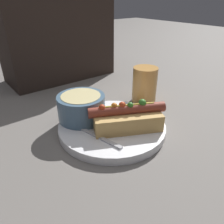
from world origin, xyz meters
The scene contains 7 objects.
ground_plane centered at (0.00, 0.00, 0.00)m, with size 4.00×4.00×0.00m, color slate.
dinner_plate centered at (0.00, 0.00, 0.01)m, with size 0.25×0.25×0.02m.
hot_dog centered at (0.02, -0.03, 0.04)m, with size 0.16×0.13×0.06m.
soup_bowl centered at (-0.04, 0.06, 0.05)m, with size 0.11×0.11×0.06m.
spoon centered at (-0.07, 0.03, 0.02)m, with size 0.05×0.17×0.01m.
drinking_glass centered at (0.17, 0.07, 0.05)m, with size 0.07×0.07×0.10m.
seated_diner centered at (0.08, 0.42, 0.20)m, with size 0.38×0.17×0.47m.
Camera 1 is at (-0.27, -0.34, 0.28)m, focal length 35.00 mm.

